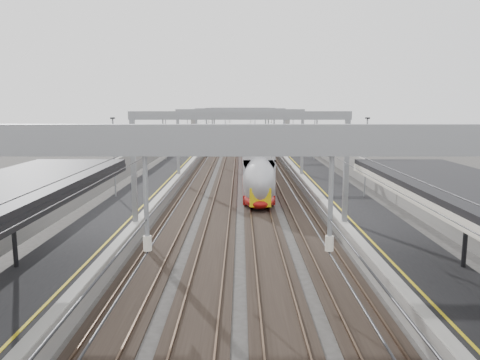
{
  "coord_description": "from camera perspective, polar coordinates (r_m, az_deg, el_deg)",
  "views": [
    {
      "loc": [
        0.03,
        -5.44,
        7.88
      ],
      "look_at": [
        0.0,
        28.96,
        2.45
      ],
      "focal_mm": 35.0,
      "sensor_mm": 36.0,
      "label": 1
    }
  ],
  "objects": [
    {
      "name": "overbridge",
      "position": [
        105.47,
        0.04,
        7.58
      ],
      "size": [
        22.0,
        2.2,
        6.9
      ],
      "color": "gray",
      "rests_on": "ground"
    },
    {
      "name": "signal_green",
      "position": [
        71.6,
        -4.15,
        4.58
      ],
      "size": [
        0.32,
        0.32,
        3.48
      ],
      "color": "black",
      "rests_on": "ground"
    },
    {
      "name": "signal_red_near",
      "position": [
        75.66,
        2.46,
        4.83
      ],
      "size": [
        0.32,
        0.32,
        3.48
      ],
      "color": "black",
      "rests_on": "ground"
    },
    {
      "name": "train",
      "position": [
        55.54,
        1.57,
        2.88
      ],
      "size": [
        2.53,
        46.16,
        4.01
      ],
      "color": "#9B100E",
      "rests_on": "ground"
    },
    {
      "name": "wall_right",
      "position": [
        52.04,
        12.45,
        1.84
      ],
      "size": [
        0.3,
        120.0,
        3.2
      ],
      "primitive_type": "cube",
      "color": "gray",
      "rests_on": "ground"
    },
    {
      "name": "signal_red_far",
      "position": [
        74.46,
        4.2,
        4.75
      ],
      "size": [
        0.32,
        0.32,
        3.48
      ],
      "color": "black",
      "rests_on": "ground"
    },
    {
      "name": "platform_right",
      "position": [
        51.59,
        8.94,
        0.65
      ],
      "size": [
        4.0,
        120.0,
        1.0
      ],
      "primitive_type": "cube",
      "color": "black",
      "rests_on": "ground"
    },
    {
      "name": "wall_left",
      "position": [
        52.05,
        -12.41,
        1.84
      ],
      "size": [
        0.3,
        120.0,
        3.2
      ],
      "primitive_type": "cube",
      "color": "gray",
      "rests_on": "ground"
    },
    {
      "name": "overhead_line",
      "position": [
        57.08,
        0.02,
        7.24
      ],
      "size": [
        13.0,
        140.0,
        6.6
      ],
      "color": "gray",
      "rests_on": "platform_left"
    },
    {
      "name": "tracks",
      "position": [
        51.04,
        0.02,
        0.15
      ],
      "size": [
        11.4,
        140.0,
        0.2
      ],
      "color": "black",
      "rests_on": "ground"
    },
    {
      "name": "platform_left",
      "position": [
        51.6,
        -8.9,
        0.65
      ],
      "size": [
        4.0,
        120.0,
        1.0
      ],
      "primitive_type": "cube",
      "color": "black",
      "rests_on": "ground"
    }
  ]
}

